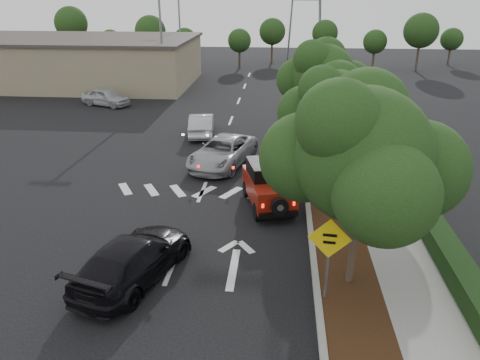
# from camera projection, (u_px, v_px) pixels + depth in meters

# --- Properties ---
(ground) EXTENTS (120.00, 120.00, 0.00)m
(ground) POSITION_uv_depth(u_px,v_px,m) (172.00, 266.00, 15.22)
(ground) COLOR black
(ground) RESTS_ON ground
(curb) EXTENTS (0.20, 70.00, 0.15)m
(curb) POSITION_uv_depth(u_px,v_px,m) (302.00, 150.00, 25.86)
(curb) COLOR #9E9B93
(curb) RESTS_ON ground
(planting_strip) EXTENTS (1.80, 70.00, 0.12)m
(planting_strip) POSITION_uv_depth(u_px,v_px,m) (320.00, 151.00, 25.78)
(planting_strip) COLOR black
(planting_strip) RESTS_ON ground
(sidewalk) EXTENTS (2.00, 70.00, 0.12)m
(sidewalk) POSITION_uv_depth(u_px,v_px,m) (355.00, 152.00, 25.63)
(sidewalk) COLOR gray
(sidewalk) RESTS_ON ground
(hedge) EXTENTS (0.80, 70.00, 0.80)m
(hedge) POSITION_uv_depth(u_px,v_px,m) (382.00, 146.00, 25.39)
(hedge) COLOR black
(hedge) RESTS_ON ground
(commercial_building) EXTENTS (22.00, 12.00, 4.00)m
(commercial_building) POSITION_uv_depth(u_px,v_px,m) (73.00, 62.00, 43.37)
(commercial_building) COLOR gray
(commercial_building) RESTS_ON ground
(transmission_tower) EXTENTS (7.00, 4.00, 28.00)m
(transmission_tower) POSITION_uv_depth(u_px,v_px,m) (303.00, 59.00, 58.91)
(transmission_tower) COLOR slate
(transmission_tower) RESTS_ON ground
(street_tree_near) EXTENTS (3.80, 3.80, 5.92)m
(street_tree_near) POSITION_uv_depth(u_px,v_px,m) (348.00, 284.00, 14.30)
(street_tree_near) COLOR black
(street_tree_near) RESTS_ON ground
(street_tree_mid) EXTENTS (3.20, 3.20, 5.32)m
(street_tree_mid) POSITION_uv_depth(u_px,v_px,m) (329.00, 192.00, 20.74)
(street_tree_mid) COLOR black
(street_tree_mid) RESTS_ON ground
(street_tree_far) EXTENTS (3.40, 3.40, 5.62)m
(street_tree_far) POSITION_uv_depth(u_px,v_px,m) (319.00, 146.00, 26.73)
(street_tree_far) COLOR black
(street_tree_far) RESTS_ON ground
(light_pole_a) EXTENTS (2.00, 0.22, 9.00)m
(light_pole_a) POSITION_uv_depth(u_px,v_px,m) (165.00, 94.00, 39.68)
(light_pole_a) COLOR slate
(light_pole_a) RESTS_ON ground
(light_pole_b) EXTENTS (2.00, 0.22, 9.00)m
(light_pole_b) POSITION_uv_depth(u_px,v_px,m) (182.00, 71.00, 50.80)
(light_pole_b) COLOR slate
(light_pole_b) RESTS_ON ground
(red_jeep) EXTENTS (2.38, 3.77, 1.84)m
(red_jeep) POSITION_uv_depth(u_px,v_px,m) (268.00, 184.00, 19.18)
(red_jeep) COLOR black
(red_jeep) RESTS_ON ground
(silver_suv_ahead) EXTENTS (3.60, 5.42, 1.38)m
(silver_suv_ahead) POSITION_uv_depth(u_px,v_px,m) (223.00, 152.00, 23.66)
(silver_suv_ahead) COLOR #9EA0A5
(silver_suv_ahead) RESTS_ON ground
(black_suv_oncoming) EXTENTS (3.27, 5.16, 1.39)m
(black_suv_oncoming) POSITION_uv_depth(u_px,v_px,m) (134.00, 258.00, 14.36)
(black_suv_oncoming) COLOR black
(black_suv_oncoming) RESTS_ON ground
(silver_sedan_oncoming) EXTENTS (1.87, 4.13, 1.32)m
(silver_sedan_oncoming) POSITION_uv_depth(u_px,v_px,m) (201.00, 124.00, 28.50)
(silver_sedan_oncoming) COLOR #B0B3B8
(silver_sedan_oncoming) RESTS_ON ground
(parked_suv) EXTENTS (4.15, 2.81, 1.31)m
(parked_suv) POSITION_uv_depth(u_px,v_px,m) (106.00, 97.00, 35.58)
(parked_suv) COLOR #B3B7BB
(parked_suv) RESTS_ON ground
(speed_hump_sign) EXTENTS (1.19, 0.15, 2.54)m
(speed_hump_sign) POSITION_uv_depth(u_px,v_px,m) (329.00, 248.00, 12.84)
(speed_hump_sign) COLOR slate
(speed_hump_sign) RESTS_ON ground
(terracotta_planter) EXTENTS (0.80, 0.80, 1.39)m
(terracotta_planter) POSITION_uv_depth(u_px,v_px,m) (366.00, 206.00, 17.23)
(terracotta_planter) COLOR brown
(terracotta_planter) RESTS_ON ground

